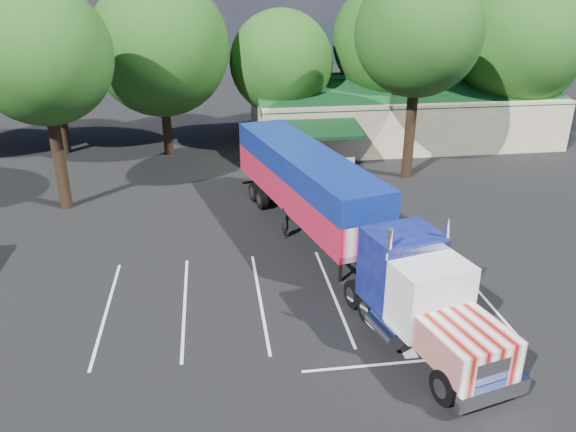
{
  "coord_description": "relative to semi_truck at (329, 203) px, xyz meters",
  "views": [
    {
      "loc": [
        -1.7,
        -26.7,
        12.83
      ],
      "look_at": [
        1.81,
        -1.81,
        2.0
      ],
      "focal_mm": 35.0,
      "sensor_mm": 36.0,
      "label": 1
    }
  ],
  "objects": [
    {
      "name": "tree_row_b",
      "position": [
        -16.77,
        19.8,
        4.49
      ],
      "size": [
        8.4,
        8.4,
        11.35
      ],
      "color": "black",
      "rests_on": "ground"
    },
    {
      "name": "semi_truck",
      "position": [
        0.0,
        0.0,
        0.0
      ],
      "size": [
        7.96,
        22.28,
        4.67
      ],
      "rotation": [
        0.0,
        0.0,
        0.24
      ],
      "color": "black",
      "rests_on": "ground"
    },
    {
      "name": "ground",
      "position": [
        -3.77,
        2.0,
        -2.64
      ],
      "size": [
        120.0,
        120.0,
        0.0
      ],
      "primitive_type": "plane",
      "color": "black",
      "rests_on": "ground"
    },
    {
      "name": "tree_near_left",
      "position": [
        -14.27,
        8.0,
        6.17
      ],
      "size": [
        7.6,
        7.6,
        12.65
      ],
      "color": "black",
      "rests_on": "ground"
    },
    {
      "name": "bicycle",
      "position": [
        -1.97,
        9.26,
        -2.16
      ],
      "size": [
        0.65,
        1.82,
        0.95
      ],
      "primitive_type": "imported",
      "rotation": [
        0.0,
        0.0,
        0.01
      ],
      "color": "black",
      "rests_on": "ground"
    },
    {
      "name": "tree_near_right",
      "position": [
        7.73,
        10.5,
        6.82
      ],
      "size": [
        8.0,
        8.0,
        13.5
      ],
      "color": "black",
      "rests_on": "ground"
    },
    {
      "name": "event_hall",
      "position": [
        9.97,
        19.81,
        -0.43
      ],
      "size": [
        24.2,
        14.12,
        5.55
      ],
      "color": "beige",
      "rests_on": "ground"
    },
    {
      "name": "woman",
      "position": [
        -1.82,
        2.0,
        -1.77
      ],
      "size": [
        0.53,
        0.7,
        1.73
      ],
      "primitive_type": "imported",
      "rotation": [
        0.0,
        0.0,
        1.38
      ],
      "color": "black",
      "rests_on": "ground"
    },
    {
      "name": "silver_sedan",
      "position": [
        8.23,
        16.0,
        -1.92
      ],
      "size": [
        4.5,
        2.03,
        1.43
      ],
      "primitive_type": "imported",
      "rotation": [
        0.0,
        0.0,
        1.69
      ],
      "color": "#95979C",
      "rests_on": "ground"
    },
    {
      "name": "tree_row_e",
      "position": [
        9.23,
        20.0,
        5.45
      ],
      "size": [
        9.6,
        9.6,
        12.9
      ],
      "color": "black",
      "rests_on": "ground"
    },
    {
      "name": "tree_row_c",
      "position": [
        -8.77,
        18.2,
        5.4
      ],
      "size": [
        10.0,
        10.0,
        13.05
      ],
      "color": "black",
      "rests_on": "ground"
    },
    {
      "name": "tree_row_f",
      "position": [
        19.23,
        18.8,
        5.15
      ],
      "size": [
        10.4,
        10.4,
        13.0
      ],
      "color": "black",
      "rests_on": "ground"
    },
    {
      "name": "tree_row_d",
      "position": [
        0.23,
        19.5,
        3.94
      ],
      "size": [
        8.0,
        8.0,
        10.6
      ],
      "color": "black",
      "rests_on": "ground"
    }
  ]
}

